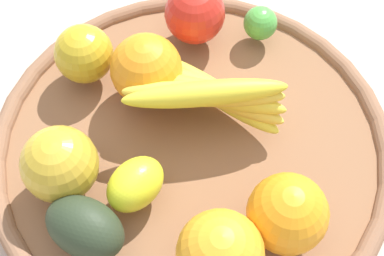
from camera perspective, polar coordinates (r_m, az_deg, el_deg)
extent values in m
plane|color=#C3AB9A|center=(0.62, 0.00, -2.50)|extent=(2.40, 2.40, 0.00)
cylinder|color=brown|center=(0.61, 0.00, -2.03)|extent=(0.43, 0.43, 0.02)
torus|color=brown|center=(0.60, 0.00, -1.55)|extent=(0.44, 0.44, 0.02)
ellipsoid|color=yellow|center=(0.61, 2.25, 3.77)|extent=(0.17, 0.06, 0.03)
ellipsoid|color=yellow|center=(0.60, 1.80, 3.82)|extent=(0.17, 0.03, 0.03)
ellipsoid|color=yellow|center=(0.58, 1.47, 3.76)|extent=(0.17, 0.06, 0.03)
ellipsoid|color=yellow|center=(0.56, 1.32, 3.49)|extent=(0.16, 0.09, 0.03)
ellipsoid|color=yellow|center=(0.55, 1.38, 3.61)|extent=(0.16, 0.11, 0.03)
sphere|color=gold|center=(0.55, -13.56, -3.68)|extent=(0.11, 0.11, 0.08)
sphere|color=orange|center=(0.52, 9.87, -8.75)|extent=(0.09, 0.09, 0.08)
ellipsoid|color=yellow|center=(0.54, -5.90, -5.81)|extent=(0.06, 0.07, 0.05)
sphere|color=orange|center=(0.60, -4.77, 6.10)|extent=(0.11, 0.11, 0.08)
ellipsoid|color=#283421|center=(0.53, -11.06, -10.11)|extent=(0.08, 0.06, 0.05)
sphere|color=orange|center=(0.49, 2.94, -12.85)|extent=(0.11, 0.11, 0.08)
sphere|color=gold|center=(0.63, -11.15, 7.56)|extent=(0.09, 0.09, 0.07)
sphere|color=red|center=(0.65, 0.29, 11.77)|extent=(0.10, 0.10, 0.07)
sphere|color=green|center=(0.67, 7.10, 10.75)|extent=(0.05, 0.05, 0.04)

